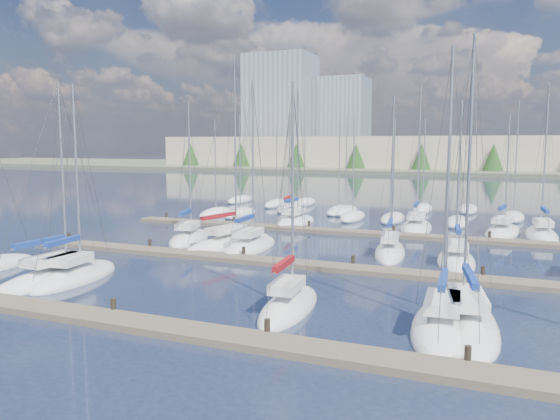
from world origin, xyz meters
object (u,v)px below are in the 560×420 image
at_px(sailboat_d, 289,306).
at_px(sailboat_j, 250,247).
at_px(sailboat_l, 456,261).
at_px(sailboat_o, 295,222).
at_px(sailboat_b, 57,277).
at_px(sailboat_f, 465,320).
at_px(sailboat_q, 503,232).
at_px(sailboat_e, 442,326).
at_px(sailboat_i, 230,243).
at_px(sailboat_p, 416,227).
at_px(sailboat_h, 189,239).
at_px(sailboat_c, 75,277).
at_px(sailboat_n, 289,219).
at_px(sailboat_r, 542,235).
at_px(sailboat_k, 390,252).

height_order(sailboat_d, sailboat_j, sailboat_j).
relative_size(sailboat_l, sailboat_o, 0.82).
bearing_deg(sailboat_b, sailboat_o, 82.35).
distance_m(sailboat_b, sailboat_f, 23.19).
bearing_deg(sailboat_o, sailboat_q, 6.65).
bearing_deg(sailboat_l, sailboat_e, -94.70).
height_order(sailboat_i, sailboat_p, sailboat_i).
relative_size(sailboat_h, sailboat_p, 0.86).
height_order(sailboat_q, sailboat_c, sailboat_c).
relative_size(sailboat_b, sailboat_f, 0.91).
relative_size(sailboat_n, sailboat_e, 0.97).
bearing_deg(sailboat_i, sailboat_h, -174.12).
distance_m(sailboat_h, sailboat_c, 14.03).
relative_size(sailboat_e, sailboat_q, 1.14).
distance_m(sailboat_j, sailboat_o, 13.60).
distance_m(sailboat_d, sailboat_c, 14.08).
distance_m(sailboat_l, sailboat_o, 20.99).
height_order(sailboat_h, sailboat_r, sailboat_r).
bearing_deg(sailboat_f, sailboat_b, 172.44).
bearing_deg(sailboat_i, sailboat_p, 61.38).
distance_m(sailboat_l, sailboat_d, 15.62).
xyz_separation_m(sailboat_d, sailboat_p, (1.95, 28.13, -0.01)).
bearing_deg(sailboat_f, sailboat_j, 133.83).
bearing_deg(sailboat_k, sailboat_o, 127.27).
xyz_separation_m(sailboat_n, sailboat_c, (-2.74, -28.04, -0.02)).
xyz_separation_m(sailboat_i, sailboat_p, (12.62, 14.05, -0.01)).
bearing_deg(sailboat_l, sailboat_f, -90.67).
xyz_separation_m(sailboat_q, sailboat_r, (3.13, -0.43, 0.02)).
bearing_deg(sailboat_j, sailboat_q, 36.31).
relative_size(sailboat_n, sailboat_h, 1.03).
bearing_deg(sailboat_q, sailboat_j, -131.02).
xyz_separation_m(sailboat_p, sailboat_f, (6.20, -26.96, -0.01)).
bearing_deg(sailboat_c, sailboat_q, 43.60).
distance_m(sailboat_e, sailboat_p, 28.67).
height_order(sailboat_b, sailboat_h, sailboat_b).
height_order(sailboat_k, sailboat_p, sailboat_p).
height_order(sailboat_e, sailboat_p, sailboat_p).
bearing_deg(sailboat_b, sailboat_d, 2.41).
bearing_deg(sailboat_l, sailboat_b, -154.37).
height_order(sailboat_i, sailboat_c, sailboat_i).
bearing_deg(sailboat_n, sailboat_l, -50.66).
bearing_deg(sailboat_o, sailboat_b, -98.36).
bearing_deg(sailboat_c, sailboat_j, 60.55).
bearing_deg(sailboat_k, sailboat_c, -145.90).
xyz_separation_m(sailboat_b, sailboat_f, (23.17, 0.97, 0.01)).
bearing_deg(sailboat_b, sailboat_j, 66.86).
relative_size(sailboat_q, sailboat_p, 0.80).
bearing_deg(sailboat_r, sailboat_i, -153.08).
distance_m(sailboat_b, sailboat_o, 27.18).
distance_m(sailboat_h, sailboat_f, 26.59).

